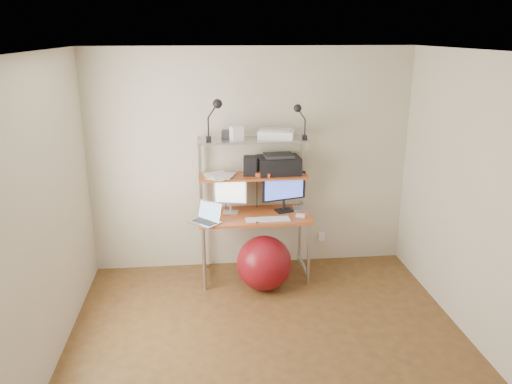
% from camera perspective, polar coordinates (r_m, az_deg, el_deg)
% --- Properties ---
extents(room, '(3.60, 3.60, 3.60)m').
position_cam_1_polar(room, '(3.92, 1.97, -2.94)').
color(room, brown).
rests_on(room, ground).
extents(computer_desk, '(1.20, 0.60, 1.57)m').
position_cam_1_polar(computer_desk, '(5.42, -0.27, -0.24)').
color(computer_desk, '#C65C26').
rests_on(computer_desk, ground).
extents(desktop, '(1.20, 0.60, 0.00)m').
position_cam_1_polar(desktop, '(5.43, -0.19, -2.61)').
color(desktop, '#C65C26').
rests_on(desktop, computer_desk).
extents(mid_shelf, '(1.18, 0.34, 0.00)m').
position_cam_1_polar(mid_shelf, '(5.43, -0.34, 1.94)').
color(mid_shelf, '#C65C26').
rests_on(mid_shelf, computer_desk).
extents(top_shelf, '(1.18, 0.34, 0.00)m').
position_cam_1_polar(top_shelf, '(5.33, -0.35, 6.08)').
color(top_shelf, '#A9AAAE').
rests_on(top_shelf, computer_desk).
extents(floor, '(3.60, 3.60, 0.00)m').
position_cam_1_polar(floor, '(4.51, 1.79, -17.94)').
color(floor, brown).
rests_on(floor, ground).
extents(wall_outlet, '(0.08, 0.01, 0.12)m').
position_cam_1_polar(wall_outlet, '(6.05, 7.53, -5.05)').
color(wall_outlet, white).
rests_on(wall_outlet, room).
extents(monitor_silver, '(0.36, 0.16, 0.41)m').
position_cam_1_polar(monitor_silver, '(5.44, -2.95, -0.22)').
color(monitor_silver, silver).
rests_on(monitor_silver, desktop).
extents(monitor_black, '(0.50, 0.19, 0.51)m').
position_cam_1_polar(monitor_black, '(5.48, 3.22, 0.36)').
color(monitor_black, black).
rests_on(monitor_black, desktop).
extents(laptop, '(0.39, 0.38, 0.27)m').
position_cam_1_polar(laptop, '(5.24, -5.62, -2.98)').
color(laptop, silver).
rests_on(laptop, desktop).
extents(keyboard, '(0.47, 0.14, 0.01)m').
position_cam_1_polar(keyboard, '(5.28, 1.35, -3.14)').
color(keyboard, white).
rests_on(keyboard, desktop).
extents(mouse, '(0.11, 0.08, 0.03)m').
position_cam_1_polar(mouse, '(5.40, 5.09, -2.68)').
color(mouse, white).
rests_on(mouse, desktop).
extents(mac_mini, '(0.19, 0.19, 0.03)m').
position_cam_1_polar(mac_mini, '(5.58, 5.17, -1.94)').
color(mac_mini, silver).
rests_on(mac_mini, desktop).
extents(phone, '(0.12, 0.16, 0.01)m').
position_cam_1_polar(phone, '(5.28, -0.01, -3.18)').
color(phone, black).
rests_on(phone, desktop).
extents(printer, '(0.47, 0.34, 0.22)m').
position_cam_1_polar(printer, '(5.48, 2.60, 3.17)').
color(printer, black).
rests_on(printer, mid_shelf).
extents(nas_cube, '(0.16, 0.16, 0.21)m').
position_cam_1_polar(nas_cube, '(5.41, -0.66, 3.02)').
color(nas_cube, black).
rests_on(nas_cube, mid_shelf).
extents(red_box, '(0.19, 0.15, 0.04)m').
position_cam_1_polar(red_box, '(5.38, 0.87, 2.04)').
color(red_box, '#B9381D').
rests_on(red_box, mid_shelf).
extents(scanner, '(0.42, 0.33, 0.10)m').
position_cam_1_polar(scanner, '(5.38, 2.31, 6.67)').
color(scanner, white).
rests_on(scanner, top_shelf).
extents(box_white, '(0.15, 0.14, 0.14)m').
position_cam_1_polar(box_white, '(5.26, -2.23, 6.70)').
color(box_white, white).
rests_on(box_white, top_shelf).
extents(box_grey, '(0.11, 0.11, 0.09)m').
position_cam_1_polar(box_grey, '(5.35, -3.42, 6.58)').
color(box_grey, '#2B2B2D').
rests_on(box_grey, top_shelf).
extents(clip_lamp_left, '(0.18, 0.10, 0.44)m').
position_cam_1_polar(clip_lamp_left, '(5.16, -4.64, 9.24)').
color(clip_lamp_left, black).
rests_on(clip_lamp_left, top_shelf).
extents(clip_lamp_right, '(0.15, 0.08, 0.38)m').
position_cam_1_polar(clip_lamp_right, '(5.26, 4.95, 8.87)').
color(clip_lamp_right, black).
rests_on(clip_lamp_right, top_shelf).
extents(exercise_ball, '(0.59, 0.59, 0.59)m').
position_cam_1_polar(exercise_ball, '(5.35, 0.94, -8.14)').
color(exercise_ball, maroon).
rests_on(exercise_ball, floor).
extents(paper_stack, '(0.37, 0.40, 0.02)m').
position_cam_1_polar(paper_stack, '(5.39, -4.25, 1.88)').
color(paper_stack, white).
rests_on(paper_stack, mid_shelf).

